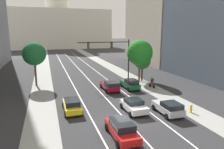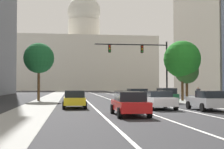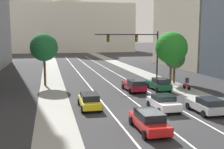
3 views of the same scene
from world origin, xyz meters
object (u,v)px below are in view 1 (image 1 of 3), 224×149
car_yellow (72,105)px  traffic_signal_mast (114,51)px  car_green (130,84)px  street_tree_far_right (140,53)px  car_white (134,105)px  capitol_building (58,25)px  cyclist (152,82)px  street_tree_mid_left (34,54)px  street_tree_near_right (142,61)px  car_silver (168,107)px  fire_hydrant (191,109)px  car_crimson (110,86)px  car_red (122,129)px

car_yellow → traffic_signal_mast: (8.99, 12.56, 4.67)m
car_green → street_tree_far_right: 7.10m
car_green → car_white: bearing=159.4°
capitol_building → street_tree_far_right: (8.49, -86.13, -6.97)m
cyclist → street_tree_mid_left: size_ratio=0.24×
street_tree_near_right → capitol_building: bearing=96.1°
car_silver → capitol_building: bearing=3.6°
car_silver → cyclist: (3.62, 10.53, 0.07)m
car_yellow → car_white: bearing=-107.9°
traffic_signal_mast → street_tree_far_right: (4.44, -1.24, -0.31)m
fire_hydrant → car_crimson: bearing=118.1°
car_crimson → car_red: 14.50m
car_silver → car_green: car_green is taller
car_red → street_tree_far_right: (10.13, 18.57, 4.35)m
car_white → street_tree_mid_left: size_ratio=0.56×
car_yellow → car_red: bearing=-155.2°
car_yellow → cyclist: size_ratio=2.57×
car_yellow → car_red: (3.30, -7.26, 0.02)m
car_green → cyclist: size_ratio=2.64×
street_tree_near_right → fire_hydrant: bearing=-95.5°
traffic_signal_mast → car_white: bearing=-99.2°
car_silver → fire_hydrant: car_silver is taller
car_green → fire_hydrant: 11.56m
car_crimson → traffic_signal_mast: traffic_signal_mast is taller
car_white → traffic_signal_mast: traffic_signal_mast is taller
car_yellow → fire_hydrant: size_ratio=4.85×
car_crimson → street_tree_mid_left: bearing=57.8°
car_silver → cyclist: size_ratio=2.41×
capitol_building → fire_hydrant: size_ratio=58.78×
street_tree_near_right → car_yellow: bearing=-140.7°
car_red → car_green: size_ratio=1.02×
car_crimson → car_white: bearing=179.7°
car_crimson → capitol_building: bearing=0.8°
traffic_signal_mast → car_green: bearing=-80.9°
street_tree_far_right → street_tree_mid_left: 17.82m
capitol_building → street_tree_far_right: bearing=-84.4°
car_crimson → car_yellow: size_ratio=1.04×
car_crimson → fire_hydrant: 12.68m
street_tree_near_right → traffic_signal_mast: bearing=168.8°
car_white → cyclist: size_ratio=2.33×
capitol_building → car_white: size_ratio=13.33×
car_yellow → traffic_signal_mast: size_ratio=0.47×
traffic_signal_mast → street_tree_far_right: size_ratio=1.25×
car_red → traffic_signal_mast: traffic_signal_mast is taller
car_yellow → street_tree_near_right: 18.44m
fire_hydrant → cyclist: (0.94, 10.85, 0.39)m
car_crimson → car_yellow: 9.52m
traffic_signal_mast → capitol_building: bearing=92.7°
car_yellow → car_silver: bearing=-111.6°
street_tree_near_right → street_tree_mid_left: bearing=173.6°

